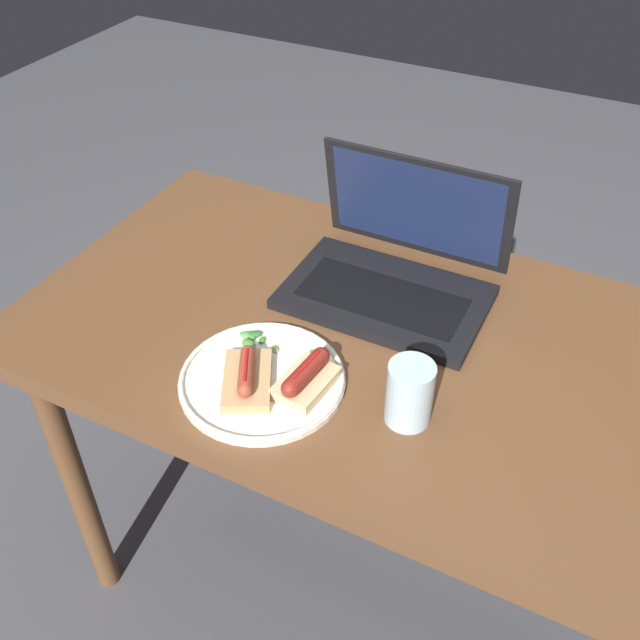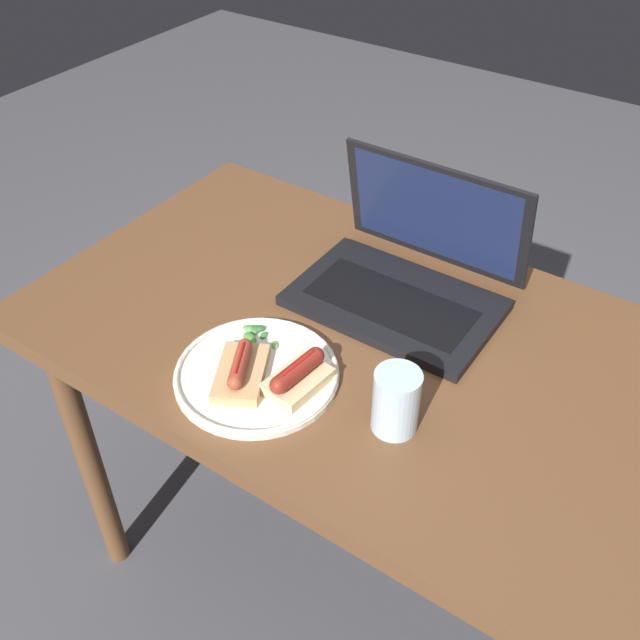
{
  "view_description": "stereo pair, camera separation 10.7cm",
  "coord_description": "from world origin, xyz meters",
  "views": [
    {
      "loc": [
        0.26,
        -0.8,
        1.49
      ],
      "look_at": [
        -0.1,
        -0.07,
        0.8
      ],
      "focal_mm": 40.0,
      "sensor_mm": 36.0,
      "label": 1
    },
    {
      "loc": [
        0.36,
        -0.75,
        1.49
      ],
      "look_at": [
        -0.1,
        -0.07,
        0.8
      ],
      "focal_mm": 40.0,
      "sensor_mm": 36.0,
      "label": 2
    }
  ],
  "objects": [
    {
      "name": "sausage_toast_left",
      "position": [
        -0.16,
        -0.19,
        0.76
      ],
      "size": [
        0.12,
        0.14,
        0.04
      ],
      "rotation": [
        0.0,
        0.0,
        2.06
      ],
      "color": "tan",
      "rests_on": "plate"
    },
    {
      "name": "salad_pile",
      "position": [
        -0.2,
        -0.11,
        0.75
      ],
      "size": [
        0.08,
        0.06,
        0.01
      ],
      "color": "#387A33",
      "rests_on": "plate"
    },
    {
      "name": "plate",
      "position": [
        -0.15,
        -0.17,
        0.75
      ],
      "size": [
        0.25,
        0.25,
        0.02
      ],
      "color": "silver",
      "rests_on": "desk"
    },
    {
      "name": "ground_plane",
      "position": [
        0.0,
        0.0,
        0.0
      ],
      "size": [
        6.0,
        6.0,
        0.0
      ],
      "primitive_type": "plane",
      "color": "#4C4C51"
    },
    {
      "name": "sausage_toast_middle",
      "position": [
        -0.08,
        -0.16,
        0.77
      ],
      "size": [
        0.07,
        0.11,
        0.05
      ],
      "rotation": [
        0.0,
        0.0,
        4.61
      ],
      "color": "#D6B784",
      "rests_on": "plate"
    },
    {
      "name": "desk",
      "position": [
        0.0,
        0.0,
        0.65
      ],
      "size": [
        1.24,
        0.65,
        0.74
      ],
      "color": "brown",
      "rests_on": "ground_plane"
    },
    {
      "name": "laptop",
      "position": [
        -0.06,
        0.12,
        0.78
      ],
      "size": [
        0.33,
        0.26,
        0.22
      ],
      "color": "black",
      "rests_on": "desk"
    },
    {
      "name": "drinking_glass",
      "position": [
        0.07,
        -0.14,
        0.79
      ],
      "size": [
        0.07,
        0.07,
        0.1
      ],
      "color": "silver",
      "rests_on": "desk"
    }
  ]
}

